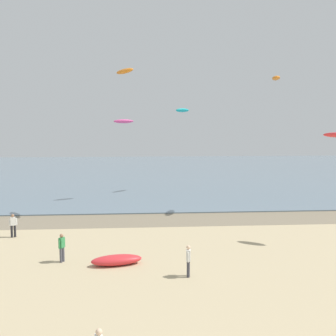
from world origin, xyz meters
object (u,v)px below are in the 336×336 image
at_px(kite_aloft_5, 182,110).
at_px(person_nearest_camera, 188,260).
at_px(kite_aloft_1, 124,121).
at_px(person_mid_beach, 13,225).
at_px(grounded_kite, 117,260).
at_px(person_trailing_behind, 62,247).
at_px(kite_aloft_2, 276,78).
at_px(kite_aloft_3, 125,71).

bearing_deg(kite_aloft_5, person_nearest_camera, 35.20).
bearing_deg(kite_aloft_1, kite_aloft_5, 8.80).
xyz_separation_m(person_mid_beach, kite_aloft_1, (7.59, 14.67, 7.63)).
bearing_deg(grounded_kite, person_trailing_behind, 156.26).
height_order(grounded_kite, kite_aloft_2, kite_aloft_2).
xyz_separation_m(person_nearest_camera, kite_aloft_1, (-4.10, 23.40, 7.63)).
bearing_deg(person_mid_beach, kite_aloft_2, 17.88).
distance_m(person_trailing_behind, kite_aloft_2, 24.18).
distance_m(person_mid_beach, kite_aloft_1, 18.19).
xyz_separation_m(person_mid_beach, person_trailing_behind, (4.52, -5.81, 0.00)).
relative_size(person_trailing_behind, kite_aloft_3, 0.65).
relative_size(person_nearest_camera, kite_aloft_3, 0.65).
xyz_separation_m(kite_aloft_1, kite_aloft_5, (6.91, 5.14, 1.39)).
height_order(person_nearest_camera, person_mid_beach, same).
height_order(person_trailing_behind, kite_aloft_1, kite_aloft_1).
distance_m(person_mid_beach, kite_aloft_3, 15.97).
height_order(person_trailing_behind, kite_aloft_2, kite_aloft_2).
xyz_separation_m(person_trailing_behind, kite_aloft_1, (3.07, 20.48, 7.63)).
bearing_deg(person_trailing_behind, kite_aloft_3, 74.96).
xyz_separation_m(kite_aloft_3, kite_aloft_5, (6.53, 12.78, -2.91)).
relative_size(person_mid_beach, kite_aloft_3, 0.65).
height_order(person_nearest_camera, kite_aloft_2, kite_aloft_2).
relative_size(grounded_kite, kite_aloft_5, 1.17).
bearing_deg(person_nearest_camera, kite_aloft_1, 99.95).
distance_m(person_nearest_camera, grounded_kite, 4.51).
height_order(person_nearest_camera, kite_aloft_3, kite_aloft_3).
bearing_deg(kite_aloft_2, person_trailing_behind, -38.27).
bearing_deg(kite_aloft_5, kite_aloft_1, -12.55).
bearing_deg(kite_aloft_1, person_mid_beach, -145.19).
xyz_separation_m(grounded_kite, kite_aloft_1, (-0.18, 21.25, 8.25)).
bearing_deg(person_nearest_camera, grounded_kite, 151.30).
relative_size(kite_aloft_2, kite_aloft_3, 0.83).
xyz_separation_m(person_mid_beach, kite_aloft_2, (21.58, 6.96, 11.43)).
height_order(person_nearest_camera, kite_aloft_1, kite_aloft_1).
bearing_deg(grounded_kite, kite_aloft_1, 80.13).
distance_m(person_trailing_behind, kite_aloft_5, 28.94).
distance_m(person_trailing_behind, grounded_kite, 3.40).
bearing_deg(person_mid_beach, kite_aloft_3, 41.42).
height_order(person_mid_beach, person_trailing_behind, same).
bearing_deg(person_mid_beach, kite_aloft_5, 53.80).
relative_size(person_trailing_behind, grounded_kite, 0.58).
xyz_separation_m(person_mid_beach, kite_aloft_5, (14.50, 19.81, 9.02)).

